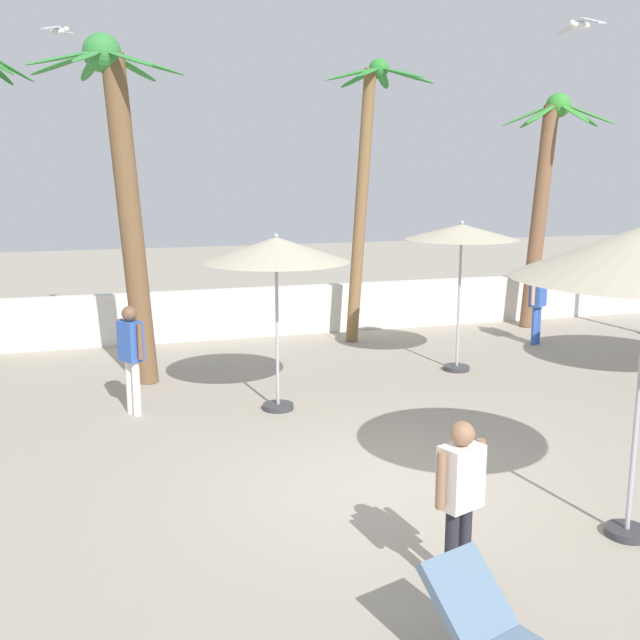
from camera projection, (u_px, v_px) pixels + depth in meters
ground_plane at (390, 484)px, 8.66m from camera, size 56.00×56.00×0.00m
boundary_wall at (250, 312)px, 16.28m from camera, size 25.20×0.30×1.07m
patio_umbrella_0 at (462, 234)px, 13.12m from camera, size 2.00×2.00×2.72m
patio_umbrella_1 at (276, 251)px, 10.91m from camera, size 2.17×2.17×2.69m
palm_tree_0 at (123, 176)px, 12.08m from camera, size 2.46×2.51×5.71m
palm_tree_1 at (545, 185)px, 16.83m from camera, size 2.42×2.46×5.29m
palm_tree_2 at (366, 169)px, 15.27m from camera, size 2.33×2.19×5.80m
guest_1 at (460, 491)px, 6.31m from camera, size 0.53×0.35×1.54m
guest_2 at (538, 299)px, 15.44m from camera, size 0.48×0.40×1.61m
guest_3 at (131, 349)px, 10.96m from camera, size 0.39×0.49×1.65m
seagull_0 at (59, 31)px, 13.70m from camera, size 0.55×0.95×0.15m
seagull_1 at (580, 25)px, 12.41m from camera, size 0.38×1.25×0.20m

